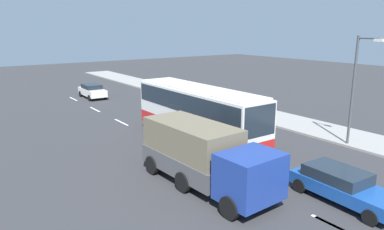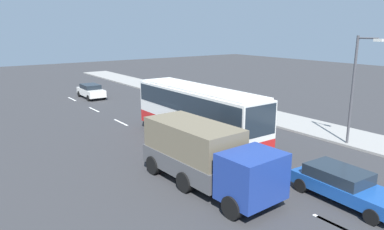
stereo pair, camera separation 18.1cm
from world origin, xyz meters
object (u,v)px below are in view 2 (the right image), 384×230
at_px(car_white_minivan, 91,91).
at_px(coach_bus, 198,109).
at_px(street_lamp, 356,84).
at_px(car_blue_saloon, 344,184).
at_px(cargo_truck, 205,154).
at_px(pedestrian_near_curb, 263,108).

bearing_deg(car_white_minivan, coach_bus, 0.99).
bearing_deg(street_lamp, car_blue_saloon, -61.08).
bearing_deg(cargo_truck, street_lamp, 83.81).
relative_size(coach_bus, car_blue_saloon, 2.30).
distance_m(coach_bus, pedestrian_near_curb, 7.72).
relative_size(cargo_truck, street_lamp, 1.13).
xyz_separation_m(coach_bus, street_lamp, (6.28, 7.40, 1.76)).
height_order(car_white_minivan, car_blue_saloon, car_white_minivan).
height_order(coach_bus, cargo_truck, coach_bus).
distance_m(pedestrian_near_curb, street_lamp, 8.10).
distance_m(car_blue_saloon, pedestrian_near_curb, 13.69).
bearing_deg(coach_bus, cargo_truck, -34.25).
xyz_separation_m(cargo_truck, car_white_minivan, (-24.70, 3.73, -0.77)).
height_order(coach_bus, car_white_minivan, coach_bus).
relative_size(car_white_minivan, car_blue_saloon, 0.91).
bearing_deg(car_white_minivan, car_blue_saloon, 1.32).
relative_size(pedestrian_near_curb, street_lamp, 0.24).
xyz_separation_m(cargo_truck, pedestrian_near_curb, (-6.80, 11.27, -0.47)).
bearing_deg(cargo_truck, coach_bus, 143.60).
height_order(coach_bus, car_blue_saloon, coach_bus).
height_order(cargo_truck, street_lamp, street_lamp).
xyz_separation_m(car_white_minivan, pedestrian_near_curb, (17.90, 7.54, 0.31)).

